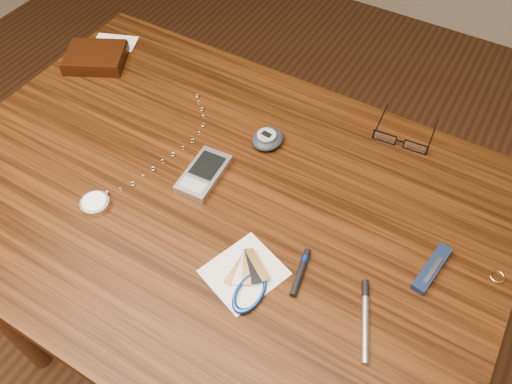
# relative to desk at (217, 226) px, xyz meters

# --- Properties ---
(ground) EXTENTS (3.80, 3.80, 0.00)m
(ground) POSITION_rel_desk_xyz_m (0.00, 0.00, -0.65)
(ground) COLOR #472814
(ground) RESTS_ON ground
(desk) EXTENTS (1.00, 0.70, 0.75)m
(desk) POSITION_rel_desk_xyz_m (0.00, 0.00, 0.00)
(desk) COLOR #381B09
(desk) RESTS_ON ground
(wallet_and_card) EXTENTS (0.16, 0.19, 0.03)m
(wallet_and_card) POSITION_rel_desk_xyz_m (-0.42, 0.18, 0.12)
(wallet_and_card) COLOR black
(wallet_and_card) RESTS_ON desk
(eyeglasses) EXTENTS (0.11, 0.12, 0.02)m
(eyeglasses) POSITION_rel_desk_xyz_m (0.24, 0.28, 0.11)
(eyeglasses) COLOR black
(eyeglasses) RESTS_ON desk
(gold_ring) EXTENTS (0.03, 0.03, 0.00)m
(gold_ring) POSITION_rel_desk_xyz_m (0.47, 0.09, 0.10)
(gold_ring) COLOR tan
(gold_ring) RESTS_ON desk
(pocket_watch) EXTENTS (0.09, 0.35, 0.02)m
(pocket_watch) POSITION_rel_desk_xyz_m (-0.16, -0.11, 0.11)
(pocket_watch) COLOR silver
(pocket_watch) RESTS_ON desk
(pda_phone) EXTENTS (0.07, 0.11, 0.02)m
(pda_phone) POSITION_rel_desk_xyz_m (-0.03, 0.02, 0.11)
(pda_phone) COLOR #ABAAAF
(pda_phone) RESTS_ON desk
(pedometer) EXTENTS (0.06, 0.07, 0.03)m
(pedometer) POSITION_rel_desk_xyz_m (0.02, 0.15, 0.11)
(pedometer) COLOR #1F232A
(pedometer) RESTS_ON desk
(notepad_keys) EXTENTS (0.13, 0.14, 0.01)m
(notepad_keys) POSITION_rel_desk_xyz_m (0.14, -0.12, 0.11)
(notepad_keys) COLOR silver
(notepad_keys) RESTS_ON desk
(pocket_knife) EXTENTS (0.04, 0.10, 0.01)m
(pocket_knife) POSITION_rel_desk_xyz_m (0.38, 0.05, 0.11)
(pocket_knife) COLOR #0F1D39
(pocket_knife) RESTS_ON desk
(silver_pen) EXTENTS (0.06, 0.12, 0.01)m
(silver_pen) POSITION_rel_desk_xyz_m (0.32, -0.08, 0.11)
(silver_pen) COLOR #ACABAF
(silver_pen) RESTS_ON desk
(black_blue_pen) EXTENTS (0.03, 0.08, 0.01)m
(black_blue_pen) POSITION_rel_desk_xyz_m (0.20, -0.06, 0.11)
(black_blue_pen) COLOR black
(black_blue_pen) RESTS_ON desk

